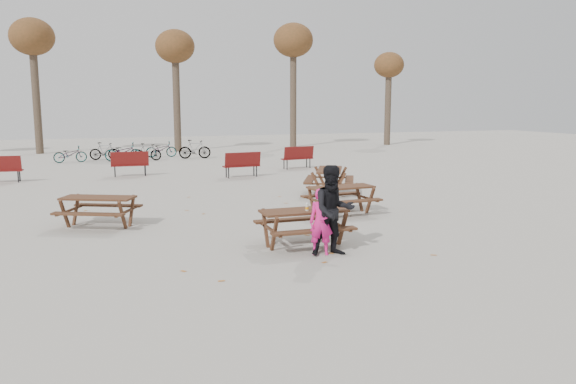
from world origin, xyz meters
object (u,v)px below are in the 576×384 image
object	(u,v)px
child	(321,222)
picnic_table_far	(329,182)
picnic_table_east	(341,200)
picnic_table_north	(99,212)
adult	(333,211)
food_tray	(321,209)
soda_bottle	(307,207)
main_picnic_table	(304,219)

from	to	relation	value
child	picnic_table_far	world-z (taller)	child
picnic_table_east	picnic_table_north	xyz separation A→B (m)	(-6.21, 0.50, -0.01)
adult	picnic_table_north	xyz separation A→B (m)	(-4.32, 4.22, -0.52)
picnic_table_east	picnic_table_far	distance (m)	3.35
food_tray	soda_bottle	xyz separation A→B (m)	(-0.30, 0.03, 0.05)
picnic_table_east	child	bearing A→B (deg)	-123.81
soda_bottle	picnic_table_north	xyz separation A→B (m)	(-4.05, 3.50, -0.48)
child	picnic_table_north	bearing A→B (deg)	153.52
food_tray	picnic_table_far	size ratio (longest dim) A/B	0.09
soda_bottle	adult	xyz separation A→B (m)	(0.27, -0.73, 0.05)
food_tray	picnic_table_north	bearing A→B (deg)	140.96
picnic_table_east	picnic_table_north	size ratio (longest dim) A/B	1.03
adult	picnic_table_far	bearing A→B (deg)	71.78
child	soda_bottle	bearing A→B (deg)	114.58
picnic_table_east	picnic_table_far	world-z (taller)	picnic_table_far
main_picnic_table	soda_bottle	size ratio (longest dim) A/B	10.59
picnic_table_east	picnic_table_north	bearing A→B (deg)	171.65
food_tray	child	bearing A→B (deg)	-111.70
picnic_table_east	picnic_table_north	world-z (taller)	picnic_table_east
food_tray	picnic_table_north	world-z (taller)	food_tray
main_picnic_table	food_tray	world-z (taller)	food_tray
adult	picnic_table_far	xyz separation A→B (m)	(2.94, 6.91, -0.47)
soda_bottle	food_tray	bearing A→B (deg)	-6.01
picnic_table_north	picnic_table_far	distance (m)	7.74
main_picnic_table	child	xyz separation A→B (m)	(0.08, -0.74, 0.07)
child	picnic_table_east	xyz separation A→B (m)	(2.09, 3.60, -0.28)
adult	picnic_table_north	world-z (taller)	adult
picnic_table_far	food_tray	bearing A→B (deg)	-178.95
main_picnic_table	soda_bottle	bearing A→B (deg)	-83.05
main_picnic_table	soda_bottle	distance (m)	0.29
picnic_table_north	soda_bottle	bearing A→B (deg)	-15.39
adult	picnic_table_north	size ratio (longest dim) A/B	1.04
soda_bottle	child	distance (m)	0.64
adult	picnic_table_north	bearing A→B (deg)	140.51
picnic_table_far	soda_bottle	bearing A→B (deg)	178.74
child	picnic_table_north	size ratio (longest dim) A/B	0.77
food_tray	picnic_table_far	distance (m)	6.87
main_picnic_table	picnic_table_east	distance (m)	3.60
child	adult	distance (m)	0.33
picnic_table_east	picnic_table_far	bearing A→B (deg)	67.94
food_tray	picnic_table_far	world-z (taller)	picnic_table_far
food_tray	picnic_table_north	xyz separation A→B (m)	(-4.35, 3.53, -0.42)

